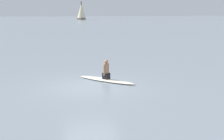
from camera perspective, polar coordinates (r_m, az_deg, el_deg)
The scene contains 4 objects.
ground_plane at distance 13.85m, azimuth -4.20°, elevation -3.08°, with size 400.00×400.00×0.00m, color gray.
surfboard at distance 14.82m, azimuth -1.10°, elevation -1.89°, with size 3.23×0.61×0.11m, color silver.
person_paddler at distance 14.72m, azimuth -1.11°, elevation -0.03°, with size 0.41×0.41×0.96m.
sailboat_near_left at distance 123.22m, azimuth -5.84°, elevation 11.06°, with size 4.64×4.61×7.29m.
Camera 1 is at (13.26, -2.12, 3.39)m, focal length 48.12 mm.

